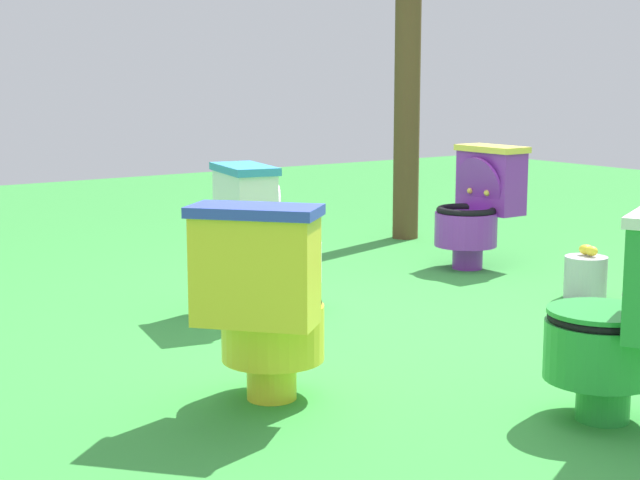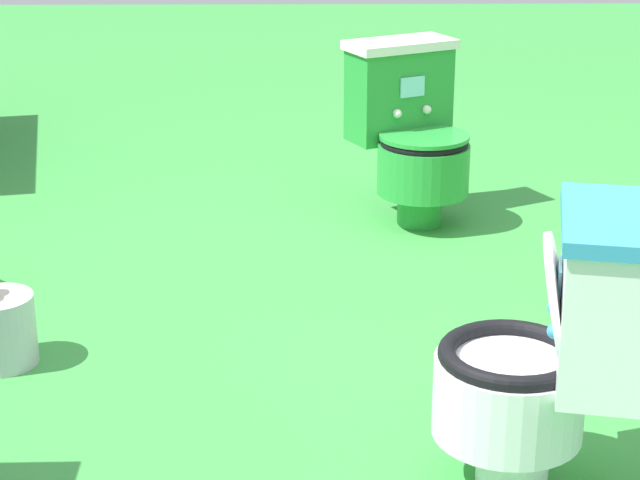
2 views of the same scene
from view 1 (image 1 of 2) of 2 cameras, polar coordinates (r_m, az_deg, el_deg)
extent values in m
plane|color=green|center=(4.49, 6.97, -5.46)|extent=(14.00, 14.00, 0.00)
cylinder|color=yellow|center=(3.61, -2.79, -8.00)|extent=(0.25, 0.25, 0.14)
cylinder|color=yellow|center=(3.58, -2.72, -5.32)|extent=(0.52, 0.52, 0.20)
torus|color=black|center=(3.56, -2.74, -3.57)|extent=(0.50, 0.50, 0.04)
cylinder|color=#3347B2|center=(3.57, -2.73, -4.39)|extent=(0.34, 0.34, 0.01)
cube|color=yellow|center=(3.34, -3.74, -1.78)|extent=(0.43, 0.41, 0.37)
cube|color=#3347B2|center=(3.30, -3.77, 1.67)|extent=(0.47, 0.45, 0.04)
cube|color=#8CE0E5|center=(3.42, -3.24, -0.63)|extent=(0.09, 0.08, 0.08)
cylinder|color=yellow|center=(3.43, -3.23, -1.70)|extent=(0.32, 0.30, 0.35)
sphere|color=#3347B2|center=(3.47, -4.31, -2.20)|extent=(0.04, 0.04, 0.04)
sphere|color=#3347B2|center=(3.43, -2.08, -2.32)|extent=(0.04, 0.04, 0.04)
cylinder|color=white|center=(4.90, -2.28, -3.25)|extent=(0.21, 0.21, 0.14)
cylinder|color=white|center=(4.87, -2.07, -1.28)|extent=(0.44, 0.44, 0.20)
torus|color=black|center=(4.85, -2.08, 0.01)|extent=(0.42, 0.42, 0.04)
cylinder|color=#338CBF|center=(4.86, -2.08, -0.59)|extent=(0.28, 0.28, 0.01)
cube|color=white|center=(4.76, -4.34, 1.67)|extent=(0.44, 0.27, 0.37)
cube|color=#338CBF|center=(4.74, -4.37, 4.10)|extent=(0.47, 0.30, 0.04)
cube|color=#8CE0E5|center=(4.79, -3.20, 2.33)|extent=(0.11, 0.03, 0.08)
cylinder|color=white|center=(4.80, -3.21, 1.56)|extent=(0.36, 0.16, 0.35)
sphere|color=#338CBF|center=(4.87, -3.43, 1.26)|extent=(0.04, 0.04, 0.04)
sphere|color=#338CBF|center=(4.74, -2.85, 1.03)|extent=(0.04, 0.04, 0.04)
cylinder|color=green|center=(3.53, 15.93, -8.81)|extent=(0.24, 0.24, 0.14)
cylinder|color=green|center=(3.48, 15.74, -6.12)|extent=(0.50, 0.50, 0.20)
torus|color=black|center=(3.46, 15.82, -4.33)|extent=(0.47, 0.47, 0.04)
cylinder|color=white|center=(3.47, 15.78, -5.17)|extent=(0.32, 0.32, 0.01)
cube|color=#8CE0E5|center=(3.39, 17.61, -1.16)|extent=(0.06, 0.10, 0.08)
cylinder|color=green|center=(3.45, 15.84, -3.98)|extent=(0.48, 0.48, 0.02)
sphere|color=white|center=(3.35, 17.23, -3.04)|extent=(0.04, 0.04, 0.04)
sphere|color=white|center=(3.48, 17.68, -2.58)|extent=(0.04, 0.04, 0.04)
cylinder|color=purple|center=(5.99, 8.47, -0.96)|extent=(0.18, 0.18, 0.14)
cylinder|color=purple|center=(5.95, 8.37, 0.62)|extent=(0.37, 0.37, 0.20)
torus|color=black|center=(5.93, 8.40, 1.69)|extent=(0.36, 0.36, 0.04)
cylinder|color=#EACC4C|center=(5.94, 8.38, 1.20)|extent=(0.24, 0.24, 0.01)
cube|color=purple|center=(6.06, 9.79, 3.27)|extent=(0.41, 0.20, 0.37)
cube|color=#EACC4C|center=(6.04, 9.84, 5.19)|extent=(0.44, 0.22, 0.04)
cube|color=#8CE0E5|center=(5.98, 9.12, 3.69)|extent=(0.11, 0.01, 0.08)
cylinder|color=purple|center=(5.99, 9.11, 3.08)|extent=(0.35, 0.09, 0.35)
sphere|color=#EACC4C|center=(5.94, 9.55, 2.67)|extent=(0.04, 0.04, 0.04)
sphere|color=#EACC4C|center=(6.04, 8.60, 2.81)|extent=(0.04, 0.04, 0.04)
cylinder|color=brown|center=(6.96, 5.01, 7.09)|extent=(0.18, 0.18, 1.71)
cylinder|color=#B7B7BF|center=(5.33, 14.99, -2.08)|extent=(0.22, 0.22, 0.22)
ellipsoid|color=yellow|center=(5.34, 15.08, -0.53)|extent=(0.07, 0.05, 0.05)
ellipsoid|color=yellow|center=(5.30, 15.32, -0.61)|extent=(0.07, 0.05, 0.05)
ellipsoid|color=yellow|center=(5.34, 14.98, -0.54)|extent=(0.07, 0.05, 0.05)
camera|label=2|loc=(7.18, -9.73, 12.71)|focal=63.84mm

